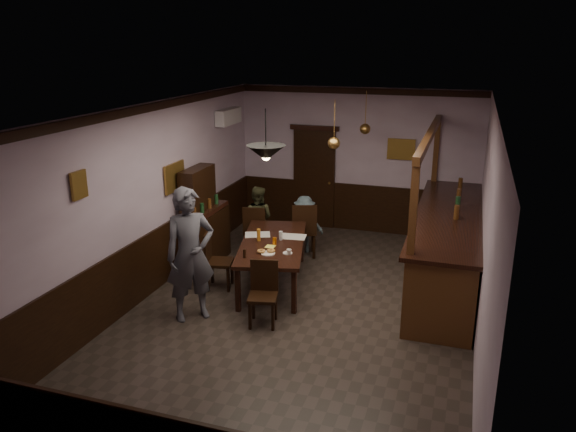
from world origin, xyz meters
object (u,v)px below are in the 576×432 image
at_px(person_standing, 190,255).
at_px(sideboard, 201,227).
at_px(chair_far_right, 304,228).
at_px(chair_near, 264,290).
at_px(bar_counter, 447,245).
at_px(chair_side, 215,258).
at_px(person_seated_right, 304,224).
at_px(person_seated_left, 257,219).
at_px(pendant_brass_far, 365,129).
at_px(dining_table, 273,245).
at_px(soda_can, 275,241).
at_px(coffee_cup, 289,252).
at_px(pendant_brass_mid, 334,143).
at_px(chair_far_left, 255,229).
at_px(pendant_iron, 266,153).

distance_m(person_standing, sideboard, 2.04).
relative_size(chair_far_right, chair_near, 1.13).
bearing_deg(bar_counter, chair_side, -158.00).
distance_m(person_seated_right, sideboard, 1.98).
bearing_deg(person_standing, sideboard, 68.61).
distance_m(person_seated_left, pendant_brass_far, 2.65).
distance_m(chair_near, pendant_brass_far, 4.12).
xyz_separation_m(dining_table, soda_can, (0.08, -0.11, 0.12)).
relative_size(dining_table, bar_counter, 0.53).
bearing_deg(chair_near, person_standing, 177.26).
distance_m(chair_far_right, sideboard, 1.89).
xyz_separation_m(chair_side, coffee_cup, (1.29, -0.05, 0.28)).
bearing_deg(coffee_cup, sideboard, 141.96).
bearing_deg(person_seated_left, pendant_brass_mid, 153.86).
relative_size(dining_table, pendant_brass_far, 2.93).
xyz_separation_m(chair_near, soda_can, (-0.24, 1.17, 0.30)).
distance_m(chair_far_left, person_seated_left, 0.30).
height_order(dining_table, person_seated_left, person_seated_left).
bearing_deg(chair_near, chair_far_right, 81.28).
relative_size(dining_table, chair_far_left, 2.45).
bearing_deg(person_seated_left, chair_far_right, 173.42).
distance_m(person_seated_right, coffee_cup, 2.12).
distance_m(chair_far_left, bar_counter, 3.46).
bearing_deg(sideboard, chair_far_right, 29.73).
relative_size(person_standing, pendant_iron, 2.68).
distance_m(chair_far_left, pendant_iron, 2.81).
distance_m(dining_table, person_seated_right, 1.62).
relative_size(dining_table, coffee_cup, 29.69).
relative_size(chair_far_right, person_seated_left, 0.82).
relative_size(chair_far_right, coffee_cup, 13.02).
bearing_deg(chair_near, chair_far_left, 101.25).
relative_size(chair_near, coffee_cup, 11.56).
xyz_separation_m(person_standing, person_seated_left, (-0.09, 2.86, -0.35)).
bearing_deg(person_standing, bar_counter, -7.82).
distance_m(chair_far_right, chair_side, 2.02).
height_order(sideboard, pendant_brass_far, pendant_brass_far).
xyz_separation_m(chair_near, chair_side, (-1.17, 0.87, 0.02)).
xyz_separation_m(coffee_cup, pendant_brass_far, (0.59, 2.82, 1.50)).
height_order(person_seated_right, soda_can, person_seated_right).
distance_m(chair_side, bar_counter, 3.85).
distance_m(bar_counter, pendant_brass_mid, 2.54).
relative_size(bar_counter, pendant_brass_mid, 5.55).
relative_size(chair_far_left, person_seated_right, 0.88).
height_order(dining_table, pendant_brass_far, pendant_brass_far).
height_order(chair_side, soda_can, chair_side).
bearing_deg(chair_far_right, chair_near, 74.57).
xyz_separation_m(chair_far_left, pendant_brass_mid, (1.56, -0.42, 1.77)).
bearing_deg(pendant_iron, pendant_brass_mid, 66.93).
bearing_deg(chair_far_left, pendant_iron, 105.67).
distance_m(person_seated_right, bar_counter, 2.71).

